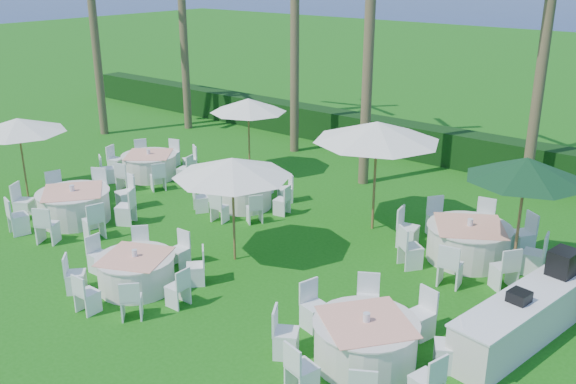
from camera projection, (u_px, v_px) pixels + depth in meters
name	position (u px, v px, depth m)	size (l,w,h in m)	color
ground	(139.00, 268.00, 14.93)	(120.00, 120.00, 0.00)	#175F10
hedge	(398.00, 138.00, 23.52)	(34.00, 1.00, 1.20)	black
banquet_table_a	(74.00, 205.00, 17.50)	(3.41, 3.41, 1.03)	silver
banquet_table_b	(136.00, 271.00, 13.92)	(2.97, 2.97, 0.91)	silver
banquet_table_c	(365.00, 341.00, 11.30)	(3.29, 3.29, 0.99)	silver
banquet_table_d	(150.00, 165.00, 21.03)	(3.11, 3.11, 0.95)	silver
banquet_table_e	(244.00, 194.00, 18.52)	(2.92, 2.92, 0.89)	silver
banquet_table_f	(468.00, 242.00, 15.22)	(3.49, 3.49, 1.04)	silver
umbrella_a	(18.00, 125.00, 18.67)	(2.75, 2.75, 2.43)	brown
umbrella_b	(232.00, 167.00, 14.58)	(2.76, 2.76, 2.54)	brown
umbrella_c	(248.00, 105.00, 20.73)	(2.50, 2.50, 2.55)	brown
umbrella_d	(377.00, 131.00, 16.22)	(3.28, 3.28, 2.93)	brown
umbrella_green	(526.00, 169.00, 13.56)	(2.55, 2.55, 2.85)	brown
buffet_table	(528.00, 314.00, 12.01)	(1.52, 4.18, 1.45)	silver
palm_b	(295.00, 9.00, 22.31)	(4.41, 4.10, 9.37)	brown
palm_d	(544.00, 52.00, 18.24)	(4.40, 4.01, 7.70)	brown
palm_f	(92.00, 11.00, 24.78)	(4.33, 4.30, 8.87)	brown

